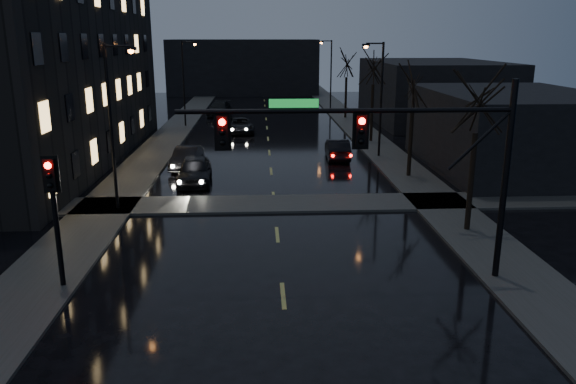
{
  "coord_description": "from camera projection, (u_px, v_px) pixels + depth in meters",
  "views": [
    {
      "loc": [
        -0.71,
        -9.05,
        8.29
      ],
      "look_at": [
        0.23,
        9.36,
        3.2
      ],
      "focal_mm": 35.0,
      "sensor_mm": 36.0,
      "label": 1
    }
  ],
  "objects": [
    {
      "name": "sidewalk_left",
      "position": [
        161.0,
        146.0,
        44.21
      ],
      "size": [
        3.0,
        140.0,
        0.12
      ],
      "primitive_type": "cube",
      "color": "#2D2D2B",
      "rests_on": "ground"
    },
    {
      "name": "sidewalk_right",
      "position": [
        374.0,
        144.0,
        45.05
      ],
      "size": [
        3.0,
        140.0,
        0.12
      ],
      "primitive_type": "cube",
      "color": "#2D2D2B",
      "rests_on": "ground"
    },
    {
      "name": "sidewalk_cross",
      "position": [
        274.0,
        204.0,
        28.74
      ],
      "size": [
        40.0,
        3.0,
        0.12
      ],
      "primitive_type": "cube",
      "color": "#2D2D2B",
      "rests_on": "ground"
    },
    {
      "name": "apartment_block",
      "position": [
        22.0,
        73.0,
        37.42
      ],
      "size": [
        12.0,
        30.0,
        12.0
      ],
      "primitive_type": "cube",
      "color": "black",
      "rests_on": "ground"
    },
    {
      "name": "commercial_right_near",
      "position": [
        511.0,
        131.0,
        36.08
      ],
      "size": [
        10.0,
        14.0,
        5.0
      ],
      "primitive_type": "cube",
      "color": "black",
      "rests_on": "ground"
    },
    {
      "name": "commercial_right_far",
      "position": [
        433.0,
        91.0,
        57.2
      ],
      "size": [
        12.0,
        18.0,
        6.0
      ],
      "primitive_type": "cube",
      "color": "black",
      "rests_on": "ground"
    },
    {
      "name": "far_block",
      "position": [
        244.0,
        67.0,
        84.83
      ],
      "size": [
        22.0,
        10.0,
        8.0
      ],
      "primitive_type": "cube",
      "color": "black",
      "rests_on": "ground"
    },
    {
      "name": "signal_mast",
      "position": [
        398.0,
        145.0,
        18.5
      ],
      "size": [
        11.11,
        0.41,
        7.0
      ],
      "color": "black",
      "rests_on": "ground"
    },
    {
      "name": "signal_pole_left",
      "position": [
        54.0,
        204.0,
        18.43
      ],
      "size": [
        0.35,
        0.41,
        4.53
      ],
      "color": "black",
      "rests_on": "ground"
    },
    {
      "name": "tree_near",
      "position": [
        479.0,
        89.0,
        23.19
      ],
      "size": [
        3.52,
        3.52,
        8.08
      ],
      "color": "black",
      "rests_on": "ground"
    },
    {
      "name": "tree_mid_a",
      "position": [
        414.0,
        81.0,
        32.92
      ],
      "size": [
        3.3,
        3.3,
        7.58
      ],
      "color": "black",
      "rests_on": "ground"
    },
    {
      "name": "tree_mid_b",
      "position": [
        374.0,
        59.0,
        44.26
      ],
      "size": [
        3.74,
        3.74,
        8.59
      ],
      "color": "black",
      "rests_on": "ground"
    },
    {
      "name": "tree_far",
      "position": [
        347.0,
        60.0,
        57.88
      ],
      "size": [
        3.43,
        3.43,
        7.88
      ],
      "color": "black",
      "rests_on": "ground"
    },
    {
      "name": "streetlight_l_near",
      "position": [
        115.0,
        114.0,
        26.63
      ],
      "size": [
        1.53,
        0.28,
        8.0
      ],
      "color": "black",
      "rests_on": "ground"
    },
    {
      "name": "streetlight_l_far",
      "position": [
        186.0,
        76.0,
        52.63
      ],
      "size": [
        1.53,
        0.28,
        8.0
      ],
      "color": "black",
      "rests_on": "ground"
    },
    {
      "name": "streetlight_r_mid",
      "position": [
        378.0,
        90.0,
        38.93
      ],
      "size": [
        1.53,
        0.28,
        8.0
      ],
      "color": "black",
      "rests_on": "ground"
    },
    {
      "name": "streetlight_r_far",
      "position": [
        329.0,
        68.0,
        65.89
      ],
      "size": [
        1.53,
        0.28,
        8.0
      ],
      "color": "black",
      "rests_on": "ground"
    },
    {
      "name": "oncoming_car_a",
      "position": [
        195.0,
        170.0,
        32.76
      ],
      "size": [
        2.04,
        4.72,
        1.59
      ],
      "primitive_type": "imported",
      "rotation": [
        0.0,
        0.0,
        0.04
      ],
      "color": "black",
      "rests_on": "ground"
    },
    {
      "name": "oncoming_car_b",
      "position": [
        187.0,
        158.0,
        36.54
      ],
      "size": [
        1.89,
        4.4,
        1.41
      ],
      "primitive_type": "imported",
      "rotation": [
        0.0,
        0.0,
        -0.09
      ],
      "color": "black",
      "rests_on": "ground"
    },
    {
      "name": "oncoming_car_c",
      "position": [
        240.0,
        125.0,
        50.32
      ],
      "size": [
        2.85,
        5.1,
        1.35
      ],
      "primitive_type": "imported",
      "rotation": [
        0.0,
        0.0,
        0.13
      ],
      "color": "black",
      "rests_on": "ground"
    },
    {
      "name": "oncoming_car_d",
      "position": [
        219.0,
        109.0,
        61.46
      ],
      "size": [
        2.73,
        5.41,
        1.51
      ],
      "primitive_type": "imported",
      "rotation": [
        0.0,
        0.0,
        -0.12
      ],
      "color": "black",
      "rests_on": "ground"
    },
    {
      "name": "lead_car",
      "position": [
        337.0,
        149.0,
        39.39
      ],
      "size": [
        1.7,
        4.39,
        1.43
      ],
      "primitive_type": "imported",
      "rotation": [
        0.0,
        0.0,
        3.1
      ],
      "color": "black",
      "rests_on": "ground"
    }
  ]
}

